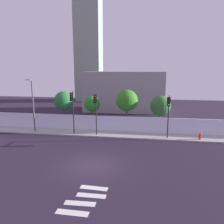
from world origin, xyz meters
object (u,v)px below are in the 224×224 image
Objects in this scene: street_lamp_curbside at (32,101)px; fire_hydrant at (200,136)px; traffic_light_left at (72,104)px; traffic_light_right at (96,106)px; traffic_light_center at (169,108)px; roadside_tree_midleft at (92,104)px; roadside_tree_rightmost at (160,106)px; roadside_tree_leftmost at (64,101)px; roadside_tree_midright at (127,101)px.

street_lamp_curbside is 19.14m from fire_hydrant.
traffic_light_left is 1.05× the size of traffic_light_right.
traffic_light_center reaches higher than roadside_tree_midleft.
fire_hydrant is at bearing 12.83° from traffic_light_center.
traffic_light_center is at bearing -2.15° from traffic_light_right.
roadside_tree_rightmost reaches higher than fire_hydrant.
street_lamp_curbside reaches higher than traffic_light_right.
roadside_tree_leftmost is at bearing 144.65° from traffic_light_right.
roadside_tree_midleft is at bearing 180.00° from roadside_tree_rightmost.
traffic_light_left is 4.68m from roadside_tree_leftmost.
traffic_light_left is at bearing -8.52° from street_lamp_curbside.
traffic_light_left reaches higher than roadside_tree_leftmost.
traffic_light_right is at bearing -177.42° from fire_hydrant.
traffic_light_right reaches higher than roadside_tree_rightmost.
roadside_tree_midright is at bearing 140.07° from traffic_light_center.
roadside_tree_midleft is (-1.28, 3.59, -0.38)m from traffic_light_right.
roadside_tree_rightmost is (14.80, 3.16, -0.77)m from street_lamp_curbside.
traffic_light_right is at bearing -70.43° from roadside_tree_midleft.
traffic_light_center is at bearing -2.68° from street_lamp_curbside.
fire_hydrant is at bearing 0.23° from street_lamp_curbside.
traffic_light_left is 1.12× the size of roadside_tree_rightmost.
roadside_tree_leftmost is (-16.28, 3.08, 2.94)m from fire_hydrant.
street_lamp_curbside reaches higher than roadside_tree_leftmost.
traffic_light_center is 3.93m from roadside_tree_rightmost.
traffic_light_center is 0.99× the size of traffic_light_right.
traffic_light_center is at bearing -23.29° from roadside_tree_midleft.
traffic_light_left reaches higher than traffic_light_right.
roadside_tree_leftmost is at bearing 122.83° from traffic_light_left.
roadside_tree_midright is 1.15× the size of roadside_tree_rightmost.
fire_hydrant is 9.24m from roadside_tree_midright.
traffic_light_right is 6.40× the size of fire_hydrant.
fire_hydrant is at bearing 2.58° from traffic_light_right.
roadside_tree_rightmost is (-0.55, 3.88, -0.39)m from traffic_light_center.
traffic_light_center is 4.68m from fire_hydrant.
traffic_light_center is 0.92× the size of roadside_tree_midright.
street_lamp_curbside is 1.52× the size of roadside_tree_midleft.
traffic_light_right reaches higher than roadside_tree_leftmost.
fire_hydrant is at bearing -10.72° from roadside_tree_leftmost.
roadside_tree_midright is (10.72, 3.16, -0.22)m from street_lamp_curbside.
traffic_light_center is at bearing -39.93° from roadside_tree_midright.
roadside_tree_midright is (5.63, 3.92, -0.05)m from traffic_light_left.
traffic_light_center is 13.36m from roadside_tree_leftmost.
street_lamp_curbside is 1.35× the size of roadside_tree_leftmost.
traffic_light_left reaches higher than traffic_light_center.
roadside_tree_midright reaches higher than traffic_light_center.
roadside_tree_midleft is (3.78, 0.00, -0.31)m from roadside_tree_leftmost.
roadside_tree_midright is at bearing 34.87° from traffic_light_left.
traffic_light_right is at bearing -153.46° from roadside_tree_rightmost.
roadside_tree_leftmost is 1.07× the size of roadside_tree_rightmost.
roadside_tree_midleft is 4.41m from roadside_tree_midright.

